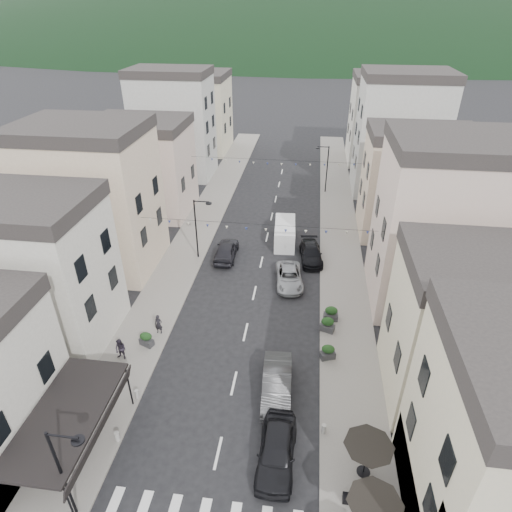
{
  "coord_description": "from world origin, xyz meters",
  "views": [
    {
      "loc": [
        3.93,
        -8.08,
        21.25
      ],
      "look_at": [
        0.11,
        21.26,
        3.5
      ],
      "focal_mm": 30.0,
      "sensor_mm": 36.0,
      "label": 1
    }
  ],
  "objects_px": {
    "parked_car_a": "(277,450)",
    "parked_car_c": "(289,277)",
    "pedestrian_a": "(159,324)",
    "parked_car_d": "(311,253)",
    "parked_car_b": "(277,384)",
    "parked_car_e": "(226,250)",
    "delivery_van": "(285,232)",
    "pedestrian_b": "(121,349)"
  },
  "relations": [
    {
      "from": "parked_car_a",
      "to": "parked_car_c",
      "type": "height_order",
      "value": "parked_car_a"
    },
    {
      "from": "parked_car_a",
      "to": "parked_car_c",
      "type": "xyz_separation_m",
      "value": [
        -0.4,
        16.78,
        -0.16
      ]
    },
    {
      "from": "parked_car_c",
      "to": "pedestrian_a",
      "type": "bearing_deg",
      "value": -146.33
    },
    {
      "from": "parked_car_a",
      "to": "parked_car_d",
      "type": "relative_size",
      "value": 1.02
    },
    {
      "from": "parked_car_b",
      "to": "pedestrian_a",
      "type": "height_order",
      "value": "pedestrian_a"
    },
    {
      "from": "parked_car_c",
      "to": "parked_car_a",
      "type": "bearing_deg",
      "value": -95.67
    },
    {
      "from": "parked_car_c",
      "to": "parked_car_e",
      "type": "distance_m",
      "value": 7.19
    },
    {
      "from": "delivery_van",
      "to": "pedestrian_b",
      "type": "relative_size",
      "value": 3.14
    },
    {
      "from": "parked_car_d",
      "to": "pedestrian_a",
      "type": "relative_size",
      "value": 3.04
    },
    {
      "from": "parked_car_c",
      "to": "parked_car_b",
      "type": "bearing_deg",
      "value": -97.03
    },
    {
      "from": "parked_car_a",
      "to": "pedestrian_b",
      "type": "relative_size",
      "value": 2.99
    },
    {
      "from": "parked_car_c",
      "to": "pedestrian_b",
      "type": "distance_m",
      "value": 15.16
    },
    {
      "from": "parked_car_c",
      "to": "delivery_van",
      "type": "bearing_deg",
      "value": 90.14
    },
    {
      "from": "parked_car_d",
      "to": "pedestrian_b",
      "type": "height_order",
      "value": "pedestrian_b"
    },
    {
      "from": "parked_car_a",
      "to": "parked_car_e",
      "type": "distance_m",
      "value": 21.43
    },
    {
      "from": "pedestrian_a",
      "to": "pedestrian_b",
      "type": "bearing_deg",
      "value": -119.18
    },
    {
      "from": "parked_car_b",
      "to": "pedestrian_b",
      "type": "height_order",
      "value": "pedestrian_b"
    },
    {
      "from": "parked_car_d",
      "to": "delivery_van",
      "type": "relative_size",
      "value": 0.93
    },
    {
      "from": "parked_car_b",
      "to": "pedestrian_b",
      "type": "xyz_separation_m",
      "value": [
        -10.75,
        1.54,
        0.11
      ]
    },
    {
      "from": "parked_car_c",
      "to": "pedestrian_b",
      "type": "bearing_deg",
      "value": -142.21
    },
    {
      "from": "parked_car_a",
      "to": "parked_car_b",
      "type": "bearing_deg",
      "value": 95.97
    },
    {
      "from": "parked_car_a",
      "to": "parked_car_c",
      "type": "relative_size",
      "value": 1.01
    },
    {
      "from": "pedestrian_a",
      "to": "parked_car_d",
      "type": "bearing_deg",
      "value": 49.12
    },
    {
      "from": "parked_car_e",
      "to": "pedestrian_a",
      "type": "distance_m",
      "value": 11.75
    },
    {
      "from": "parked_car_d",
      "to": "parked_car_e",
      "type": "distance_m",
      "value": 8.05
    },
    {
      "from": "parked_car_c",
      "to": "delivery_van",
      "type": "distance_m",
      "value": 7.33
    },
    {
      "from": "parked_car_a",
      "to": "delivery_van",
      "type": "height_order",
      "value": "delivery_van"
    },
    {
      "from": "parked_car_b",
      "to": "parked_car_c",
      "type": "relative_size",
      "value": 1.05
    },
    {
      "from": "delivery_van",
      "to": "parked_car_c",
      "type": "bearing_deg",
      "value": -86.03
    },
    {
      "from": "pedestrian_a",
      "to": "parked_car_c",
      "type": "bearing_deg",
      "value": 41.8
    },
    {
      "from": "parked_car_b",
      "to": "parked_car_c",
      "type": "distance_m",
      "value": 12.22
    },
    {
      "from": "parked_car_e",
      "to": "delivery_van",
      "type": "relative_size",
      "value": 0.93
    },
    {
      "from": "delivery_van",
      "to": "parked_car_a",
      "type": "bearing_deg",
      "value": -90.07
    },
    {
      "from": "pedestrian_b",
      "to": "parked_car_e",
      "type": "bearing_deg",
      "value": 83.39
    },
    {
      "from": "parked_car_e",
      "to": "delivery_van",
      "type": "bearing_deg",
      "value": -146.19
    },
    {
      "from": "parked_car_a",
      "to": "pedestrian_b",
      "type": "distance_m",
      "value": 12.71
    },
    {
      "from": "parked_car_c",
      "to": "pedestrian_a",
      "type": "height_order",
      "value": "pedestrian_a"
    },
    {
      "from": "parked_car_a",
      "to": "parked_car_c",
      "type": "bearing_deg",
      "value": 92.33
    },
    {
      "from": "parked_car_a",
      "to": "parked_car_b",
      "type": "relative_size",
      "value": 0.97
    },
    {
      "from": "parked_car_c",
      "to": "parked_car_e",
      "type": "relative_size",
      "value": 1.02
    },
    {
      "from": "parked_car_a",
      "to": "parked_car_b",
      "type": "height_order",
      "value": "parked_car_a"
    },
    {
      "from": "parked_car_b",
      "to": "parked_car_d",
      "type": "xyz_separation_m",
      "value": [
        1.8,
        16.5,
        -0.14
      ]
    }
  ]
}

